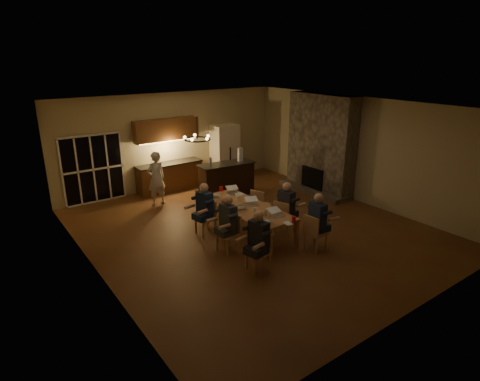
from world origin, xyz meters
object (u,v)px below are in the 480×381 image
at_px(dining_table, 246,220).
at_px(chair_left_near, 258,252).
at_px(refrigerator, 225,152).
at_px(laptop_e, 215,192).
at_px(chandelier, 197,139).
at_px(person_left_mid, 228,224).
at_px(laptop_b, 277,212).
at_px(chair_right_far, 261,204).
at_px(redcup_near, 294,219).
at_px(can_silver, 266,213).
at_px(laptop_c, 239,204).
at_px(mug_front, 255,210).
at_px(mug_back, 220,199).
at_px(bar_island, 227,180).
at_px(chair_right_mid, 285,216).
at_px(can_cola, 209,191).
at_px(bar_bottle, 210,162).
at_px(bar_blender, 240,155).
at_px(standing_person, 156,179).
at_px(person_right_near, 317,221).
at_px(mug_mid, 237,198).
at_px(person_left_far, 205,209).
at_px(redcup_far, 221,189).
at_px(person_right_mid, 286,208).
at_px(chair_left_far, 205,218).
at_px(plate_near, 271,209).
at_px(plate_left, 260,221).
at_px(redcup_mid, 223,203).
at_px(chair_right_near, 316,232).
at_px(laptop_f, 233,189).
at_px(chair_left_mid, 228,234).
at_px(person_left_near, 259,242).
at_px(laptop_d, 252,201).
at_px(laptop_a, 263,218).

xyz_separation_m(dining_table, chair_left_near, (-0.88, -1.60, 0.07)).
height_order(refrigerator, laptop_e, refrigerator).
bearing_deg(chandelier, person_left_mid, 3.27).
bearing_deg(person_left_mid, laptop_b, 66.04).
relative_size(chair_left_near, laptop_b, 2.78).
relative_size(chair_right_far, redcup_near, 7.42).
xyz_separation_m(redcup_near, can_silver, (-0.31, 0.64, 0.00)).
xyz_separation_m(laptop_c, mug_front, (0.18, -0.41, -0.06)).
bearing_deg(mug_back, bar_island, 52.47).
bearing_deg(chair_right_mid, redcup_near, 130.41).
distance_m(dining_table, laptop_b, 1.07).
bearing_deg(dining_table, redcup_near, -76.45).
distance_m(refrigerator, can_cola, 3.73).
xyz_separation_m(mug_back, bar_bottle, (1.02, 2.13, 0.40)).
bearing_deg(bar_blender, standing_person, 179.47).
bearing_deg(person_right_near, mug_mid, 25.35).
height_order(can_cola, bar_bottle, bar_bottle).
bearing_deg(person_left_far, dining_table, 45.85).
bearing_deg(bar_blender, redcup_far, -129.31).
relative_size(person_right_mid, standing_person, 0.83).
xyz_separation_m(dining_table, bar_bottle, (0.72, 2.85, 0.83)).
bearing_deg(redcup_near, standing_person, 105.22).
relative_size(person_right_mid, person_left_far, 1.00).
height_order(bar_island, person_right_near, person_right_near).
xyz_separation_m(chair_right_far, can_silver, (-0.89, -1.26, 0.37)).
xyz_separation_m(laptop_b, mug_mid, (-0.10, 1.48, -0.06)).
xyz_separation_m(chair_left_far, plate_near, (1.21, -1.13, 0.31)).
distance_m(standing_person, plate_left, 4.28).
bearing_deg(redcup_mid, mug_mid, 14.03).
height_order(laptop_b, redcup_mid, laptop_b).
height_order(chair_right_near, laptop_f, laptop_f).
relative_size(redcup_near, redcup_far, 1.00).
bearing_deg(person_right_mid, person_left_mid, 84.11).
height_order(chair_left_mid, person_left_near, person_left_near).
xyz_separation_m(standing_person, redcup_near, (1.27, -4.66, -0.02)).
relative_size(laptop_c, bar_bottle, 1.33).
bearing_deg(laptop_d, can_silver, -82.09).
bearing_deg(laptop_d, chair_right_far, 57.09).
distance_m(laptop_d, mug_front, 0.47).
relative_size(chair_left_far, person_left_near, 0.64).
xyz_separation_m(person_left_near, person_right_near, (1.77, 0.05, 0.00)).
bearing_deg(laptop_d, chair_right_near, -48.46).
distance_m(refrigerator, laptop_e, 3.99).
bearing_deg(redcup_far, person_left_far, -141.68).
distance_m(dining_table, person_left_far, 1.09).
bearing_deg(plate_near, bar_island, 74.95).
height_order(can_cola, bar_blender, bar_blender).
height_order(laptop_a, plate_near, laptop_a).
distance_m(laptop_b, laptop_e, 2.10).
bearing_deg(standing_person, chandelier, 71.26).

